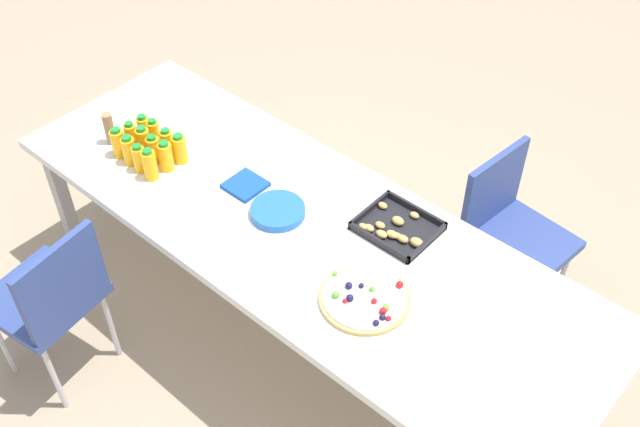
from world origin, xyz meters
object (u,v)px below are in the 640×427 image
Objects in this scene: chair_far_right at (509,227)px; juice_bottle_4 at (131,137)px; juice_bottle_8 at (144,129)px; juice_bottle_9 at (154,134)px; juice_bottle_10 at (167,143)px; plate_stack at (278,211)px; juice_bottle_5 at (144,142)px; juice_bottle_2 at (139,159)px; napkin_stack at (245,185)px; juice_bottle_7 at (166,157)px; party_table at (299,233)px; juice_bottle_3 at (150,165)px; cardboard_tube at (109,129)px; fruit_pizza at (365,298)px; chair_near_left at (51,296)px; snack_tray at (396,228)px; juice_bottle_11 at (180,149)px; juice_bottle_6 at (154,150)px; juice_bottle_1 at (129,151)px; juice_bottle_0 at (118,143)px.

chair_far_right is 1.69m from juice_bottle_4.
juice_bottle_8 is 0.91× the size of juice_bottle_9.
juice_bottle_10 is (-1.25, -0.82, 0.29)m from chair_far_right.
juice_bottle_5 is at bearing -171.14° from plate_stack.
juice_bottle_2 reaches higher than napkin_stack.
juice_bottle_7 reaches higher than juice_bottle_10.
juice_bottle_3 is at bearing -162.44° from party_table.
juice_bottle_5 is (-0.07, 0.08, 0.01)m from juice_bottle_2.
juice_bottle_7 is (-0.64, -0.12, 0.12)m from party_table.
cardboard_tube is at bearing -161.79° from juice_bottle_4.
napkin_stack is (-0.75, 0.15, -0.00)m from fruit_pizza.
chair_near_left reaches higher than plate_stack.
juice_bottle_5 is at bearing 150.05° from juice_bottle_3.
juice_bottle_8 is at bearing -166.60° from snack_tray.
party_table is at bearing -46.51° from chair_near_left.
juice_bottle_11 reaches higher than juice_bottle_8.
juice_bottle_4 is at bearing -153.58° from juice_bottle_10.
juice_bottle_11 is (0.08, 0.07, 0.00)m from juice_bottle_6.
juice_bottle_3 is at bearing -176.26° from fruit_pizza.
juice_bottle_11 reaches higher than plate_stack.
juice_bottle_8 is (-0.15, 0.07, -0.00)m from juice_bottle_6.
juice_bottle_2 is 0.94× the size of juice_bottle_4.
juice_bottle_2 reaches higher than chair_near_left.
juice_bottle_10 is (-0.09, 0.73, 0.29)m from chair_near_left.
juice_bottle_1 is (-1.33, -0.96, 0.29)m from chair_far_right.
cardboard_tube is at bearing -147.64° from juice_bottle_9.
plate_stack is at bearing 16.61° from juice_bottle_2.
juice_bottle_11 reaches higher than fruit_pizza.
chair_near_left is at bearing -67.20° from juice_bottle_0.
juice_bottle_4 is 1.02× the size of juice_bottle_10.
juice_bottle_0 is 0.07m from juice_bottle_4.
juice_bottle_4 is 0.43× the size of fruit_pizza.
snack_tray is at bearing 19.92° from juice_bottle_7.
juice_bottle_9 is 0.98× the size of napkin_stack.
plate_stack is at bearing 9.80° from juice_bottle_6.
juice_bottle_3 is at bearing -6.47° from cardboard_tube.
chair_near_left is 0.73m from juice_bottle_7.
napkin_stack is at bearing -42.96° from chair_far_right.
juice_bottle_6 is at bearing -98.61° from juice_bottle_10.
juice_bottle_7 reaches higher than fruit_pizza.
juice_bottle_11 is (0.07, 0.01, 0.00)m from juice_bottle_10.
party_table is 17.42× the size of juice_bottle_3.
chair_near_left is at bearing -128.15° from party_table.
cardboard_tube is (-0.10, -0.11, 0.01)m from juice_bottle_8.
juice_bottle_6 is at bearing 179.58° from fruit_pizza.
juice_bottle_7 reaches higher than snack_tray.
juice_bottle_7 is at bearing 26.83° from juice_bottle_1.
napkin_stack is (0.33, 0.14, -0.06)m from juice_bottle_7.
juice_bottle_7 is (-1.19, -0.88, 0.29)m from chair_far_right.
juice_bottle_9 is (-0.07, 0.14, 0.01)m from juice_bottle_2.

